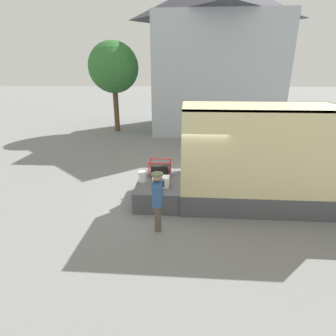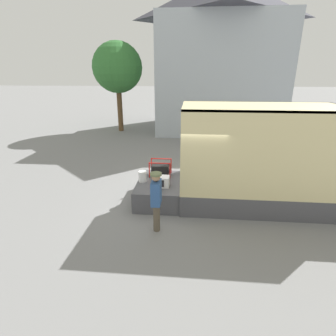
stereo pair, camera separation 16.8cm
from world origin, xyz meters
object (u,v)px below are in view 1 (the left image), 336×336
object	(u,v)px
portable_generator	(161,170)
street_tree	(114,68)
microwave	(161,181)
worker_person	(158,196)
box_truck	(317,176)
orange_bucket	(142,177)

from	to	relation	value
portable_generator	street_tree	world-z (taller)	street_tree
microwave	worker_person	xyz separation A→B (m)	(0.05, -1.46, 0.20)
street_tree	box_truck	bearing A→B (deg)	-49.96
box_truck	microwave	distance (m)	4.88
box_truck	orange_bucket	xyz separation A→B (m)	(-5.50, -0.06, -0.15)
worker_person	box_truck	bearing A→B (deg)	20.98
portable_generator	street_tree	bearing A→B (deg)	112.04
box_truck	street_tree	world-z (taller)	street_tree
microwave	portable_generator	bearing A→B (deg)	96.16
portable_generator	orange_bucket	world-z (taller)	portable_generator
orange_bucket	microwave	bearing A→B (deg)	-26.55
box_truck	orange_bucket	world-z (taller)	box_truck
street_tree	portable_generator	bearing A→B (deg)	-67.96
microwave	worker_person	size ratio (longest dim) A/B	0.31
orange_bucket	worker_person	size ratio (longest dim) A/B	0.21
street_tree	orange_bucket	bearing A→B (deg)	-71.60
box_truck	worker_person	size ratio (longest dim) A/B	4.20
portable_generator	worker_person	bearing A→B (deg)	-86.38
box_truck	orange_bucket	bearing A→B (deg)	-179.34
worker_person	orange_bucket	bearing A→B (deg)	111.20
box_truck	worker_person	xyz separation A→B (m)	(-4.81, -1.84, 0.04)
box_truck	orange_bucket	distance (m)	5.50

